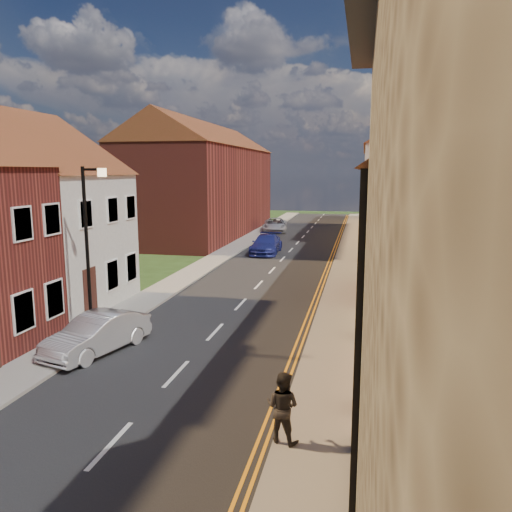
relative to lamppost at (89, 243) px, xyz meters
name	(u,v)px	position (x,y,z in m)	size (l,w,h in m)	color
road	(259,285)	(3.81, 10.00, -3.53)	(7.00, 90.00, 0.02)	black
pavement_left	(180,280)	(-0.59, 10.00, -3.48)	(1.80, 90.00, 0.12)	gray
pavement_right	(343,288)	(8.21, 10.00, -3.48)	(1.80, 90.00, 0.12)	gray
cottage_r_cream_mid	(480,214)	(13.11, 3.50, 0.94)	(8.30, 5.20, 9.00)	#ACA890
cottage_r_pink	(454,204)	(13.11, 8.90, 0.94)	(8.30, 6.00, 9.00)	maroon
cottage_r_white_far	(437,198)	(13.11, 14.30, 0.94)	(8.30, 5.20, 9.00)	#ACA890
cottage_r_cream_far	(426,194)	(13.11, 19.70, 0.94)	(8.30, 6.00, 9.00)	#ACA890
cottage_l_pink	(21,208)	(-5.49, 3.85, 0.83)	(8.30, 6.30, 8.80)	silver
block_right_far	(407,178)	(13.11, 35.00, 1.76)	(8.30, 24.20, 10.50)	#ACA890
block_left_far	(205,178)	(-5.49, 30.00, 1.76)	(8.30, 24.20, 10.50)	maroon
lamppost	(89,243)	(0.00, 0.00, 0.00)	(0.88, 0.15, 6.00)	black
car_mid	(97,334)	(0.61, -0.84, -2.89)	(1.37, 3.93, 1.30)	#B4B5BC
car_far	(266,244)	(2.27, 20.14, -2.85)	(1.92, 4.72, 1.37)	navy
car_distant	(275,225)	(0.61, 33.15, -2.85)	(2.27, 4.93, 1.37)	#B7B8BF
pedestrian_right	(282,407)	(7.51, -5.20, -2.62)	(0.77, 0.60, 1.59)	black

